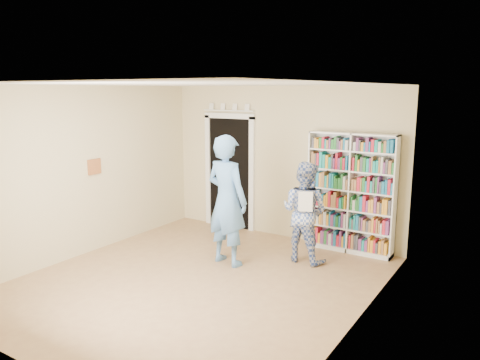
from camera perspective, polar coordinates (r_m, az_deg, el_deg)
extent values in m
plane|color=#956A48|center=(6.70, -5.20, -12.19)|extent=(5.00, 5.00, 0.00)
plane|color=white|center=(6.17, -5.64, 11.55)|extent=(5.00, 5.00, 0.00)
plane|color=beige|center=(8.38, 5.09, 2.12)|extent=(4.50, 0.00, 4.50)
plane|color=beige|center=(7.86, -18.51, 1.01)|extent=(0.00, 5.00, 5.00)
plane|color=beige|center=(5.26, 14.40, -3.47)|extent=(0.00, 5.00, 5.00)
cube|color=white|center=(7.79, 13.36, -1.59)|extent=(1.42, 0.27, 1.96)
cube|color=white|center=(7.79, 13.36, -1.59)|extent=(0.02, 0.27, 1.96)
cube|color=black|center=(8.97, -1.24, 0.80)|extent=(0.90, 0.03, 2.10)
cube|color=white|center=(9.24, -3.88, 1.07)|extent=(0.10, 0.06, 2.20)
cube|color=white|center=(8.69, 1.45, 0.47)|extent=(0.10, 0.06, 2.20)
cube|color=white|center=(8.83, -1.33, 7.83)|extent=(1.10, 0.06, 0.10)
cube|color=white|center=(8.82, -1.36, 8.47)|extent=(1.10, 0.08, 0.02)
cube|color=maroon|center=(7.96, -17.33, 1.56)|extent=(0.03, 0.25, 0.25)
imported|color=#588BC4|center=(7.04, -1.60, -2.50)|extent=(0.79, 0.58, 1.99)
imported|color=#34509E|center=(7.27, 7.85, -3.86)|extent=(0.81, 0.66, 1.57)
cube|color=white|center=(6.95, 7.98, -2.62)|extent=(0.20, 0.08, 0.30)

